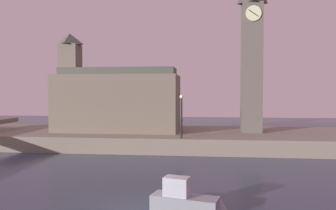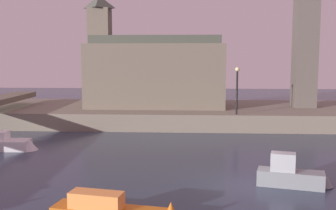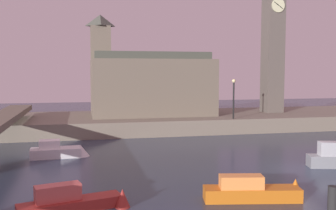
# 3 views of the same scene
# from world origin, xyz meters

# --- Properties ---
(far_embankment) EXTENTS (70.00, 12.00, 1.50)m
(far_embankment) POSITION_xyz_m (0.00, 20.00, 0.75)
(far_embankment) COLOR slate
(far_embankment) RESTS_ON ground
(clock_tower) EXTENTS (2.25, 2.29, 17.04)m
(clock_tower) POSITION_xyz_m (8.27, 20.08, 10.32)
(clock_tower) COLOR #5B544C
(clock_tower) RESTS_ON far_embankment
(parliament_hall) EXTENTS (13.12, 6.56, 10.65)m
(parliament_hall) POSITION_xyz_m (-6.34, 20.16, 4.91)
(parliament_hall) COLOR #6B6051
(parliament_hall) RESTS_ON far_embankment
(streetlamp) EXTENTS (0.36, 0.36, 3.97)m
(streetlamp) POSITION_xyz_m (1.33, 14.62, 3.97)
(streetlamp) COLOR black
(streetlamp) RESTS_ON far_embankment
(boat_cruiser_grey) EXTENTS (3.87, 1.82, 1.68)m
(boat_cruiser_grey) POSITION_xyz_m (2.67, 0.10, 0.56)
(boat_cruiser_grey) COLOR gray
(boat_cruiser_grey) RESTS_ON ground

